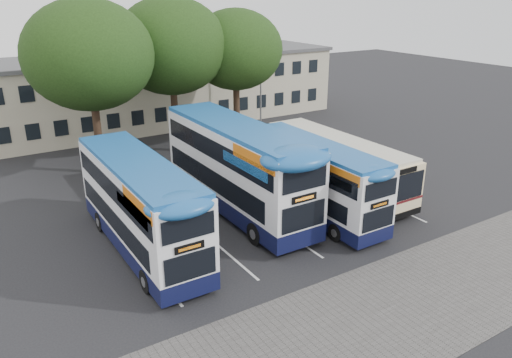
{
  "coord_description": "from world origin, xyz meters",
  "views": [
    {
      "loc": [
        -17.0,
        -15.77,
        11.5
      ],
      "look_at": [
        -3.92,
        5.0,
        2.14
      ],
      "focal_mm": 35.0,
      "sensor_mm": 36.0,
      "label": 1
    }
  ],
  "objects": [
    {
      "name": "lamp_post",
      "position": [
        6.0,
        19.97,
        5.08
      ],
      "size": [
        0.25,
        1.05,
        9.06
      ],
      "color": "gray",
      "rests_on": "ground"
    },
    {
      "name": "bus_dd_left",
      "position": [
        -10.38,
        4.7,
        2.43
      ],
      "size": [
        2.56,
        10.57,
        4.41
      ],
      "color": "#0E1236",
      "rests_on": "ground"
    },
    {
      "name": "depot_building",
      "position": [
        0.0,
        26.99,
        3.15
      ],
      "size": [
        32.4,
        8.4,
        6.2
      ],
      "color": "#AFA58D",
      "rests_on": "ground"
    },
    {
      "name": "bus_dd_mid",
      "position": [
        -4.38,
        6.21,
        2.71
      ],
      "size": [
        2.86,
        11.81,
        4.92
      ],
      "color": "#0E1236",
      "rests_on": "ground"
    },
    {
      "name": "bus_single",
      "position": [
        2.06,
        5.68,
        1.85
      ],
      "size": [
        2.79,
        10.97,
        3.27
      ],
      "color": "beige",
      "rests_on": "ground"
    },
    {
      "name": "tree_right",
      "position": [
        2.27,
        17.7,
        7.23
      ],
      "size": [
        7.11,
        7.11,
        10.27
      ],
      "color": "black",
      "rests_on": "ground"
    },
    {
      "name": "tree_left",
      "position": [
        -9.0,
        16.29,
        7.7
      ],
      "size": [
        8.05,
        8.05,
        11.13
      ],
      "color": "black",
      "rests_on": "ground"
    },
    {
      "name": "tree_mid",
      "position": [
        -2.76,
        18.17,
        7.73
      ],
      "size": [
        8.05,
        8.05,
        11.17
      ],
      "color": "black",
      "rests_on": "ground"
    },
    {
      "name": "paving_strip",
      "position": [
        -2.0,
        -5.0,
        0.01
      ],
      "size": [
        40.0,
        6.0,
        0.01
      ],
      "primitive_type": "cube",
      "color": "#595654",
      "rests_on": "ground"
    },
    {
      "name": "bus_dd_right",
      "position": [
        -1.14,
        3.67,
        2.21
      ],
      "size": [
        2.33,
        9.62,
        4.0
      ],
      "color": "#0E1236",
      "rests_on": "ground"
    },
    {
      "name": "bay_lines",
      "position": [
        -3.75,
        5.0,
        0.01
      ],
      "size": [
        14.12,
        11.0,
        0.01
      ],
      "color": "silver",
      "rests_on": "ground"
    },
    {
      "name": "ground",
      "position": [
        0.0,
        0.0,
        0.0
      ],
      "size": [
        120.0,
        120.0,
        0.0
      ],
      "primitive_type": "plane",
      "color": "black",
      "rests_on": "ground"
    }
  ]
}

